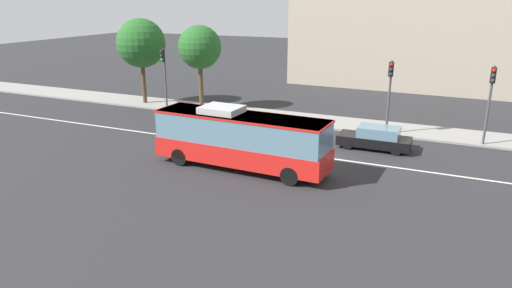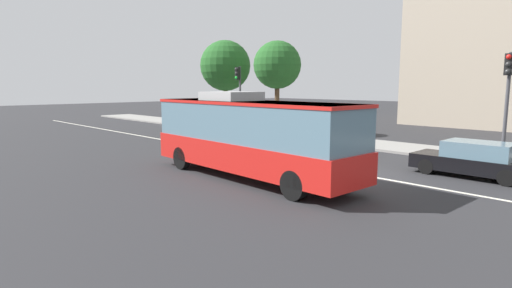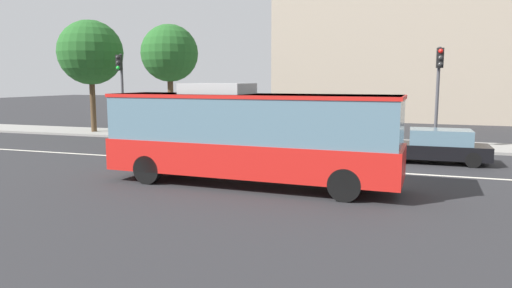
# 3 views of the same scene
# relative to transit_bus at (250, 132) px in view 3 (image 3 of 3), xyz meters

# --- Properties ---
(ground_plane) EXTENTS (160.00, 160.00, 0.00)m
(ground_plane) POSITION_rel_transit_bus_xyz_m (2.75, 3.70, -1.81)
(ground_plane) COLOR #28282B
(sidewalk_kerb) EXTENTS (80.00, 3.74, 0.14)m
(sidewalk_kerb) POSITION_rel_transit_bus_xyz_m (2.75, 11.70, -1.74)
(sidewalk_kerb) COLOR gray
(sidewalk_kerb) RESTS_ON ground_plane
(lane_centre_line) EXTENTS (76.00, 0.16, 0.01)m
(lane_centre_line) POSITION_rel_transit_bus_xyz_m (2.75, 3.70, -1.80)
(lane_centre_line) COLOR silver
(lane_centre_line) RESTS_ON ground_plane
(transit_bus) EXTENTS (10.08, 2.84, 3.46)m
(transit_bus) POSITION_rel_transit_bus_xyz_m (0.00, 0.00, 0.00)
(transit_bus) COLOR red
(transit_bus) RESTS_ON ground_plane
(sedan_red) EXTENTS (4.50, 1.83, 1.46)m
(sedan_red) POSITION_rel_transit_bus_xyz_m (-7.23, 6.60, -1.09)
(sedan_red) COLOR #B21919
(sedan_red) RESTS_ON ground_plane
(sedan_black) EXTENTS (4.51, 1.83, 1.46)m
(sedan_black) POSITION_rel_transit_bus_xyz_m (6.23, 6.69, -1.09)
(sedan_black) COLOR black
(sedan_black) RESTS_ON ground_plane
(traffic_light_near_corner) EXTENTS (0.35, 0.62, 5.20)m
(traffic_light_near_corner) POSITION_rel_transit_bus_xyz_m (-12.03, 10.08, 1.75)
(traffic_light_near_corner) COLOR #47474C
(traffic_light_near_corner) RESTS_ON ground_plane
(traffic_light_mid_block) EXTENTS (0.34, 0.62, 5.20)m
(traffic_light_mid_block) POSITION_rel_transit_bus_xyz_m (6.35, 10.00, 1.75)
(traffic_light_mid_block) COLOR #47474C
(traffic_light_mid_block) RESTS_ON ground_plane
(street_tree_kerbside_left) EXTENTS (4.25, 4.25, 7.53)m
(street_tree_kerbside_left) POSITION_rel_transit_bus_xyz_m (-15.19, 11.37, 3.58)
(street_tree_kerbside_left) COLOR #4C3823
(street_tree_kerbside_left) RESTS_ON ground_plane
(street_tree_kerbside_centre) EXTENTS (3.59, 3.59, 7.08)m
(street_tree_kerbside_centre) POSITION_rel_transit_bus_xyz_m (-9.48, 11.70, 3.43)
(street_tree_kerbside_centre) COLOR #4C3823
(street_tree_kerbside_centre) RESTS_ON ground_plane
(office_block_background) EXTENTS (23.56, 12.71, 17.00)m
(office_block_background) POSITION_rel_transit_bus_xyz_m (4.50, 32.34, 6.69)
(office_block_background) COLOR tan
(office_block_background) RESTS_ON ground_plane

